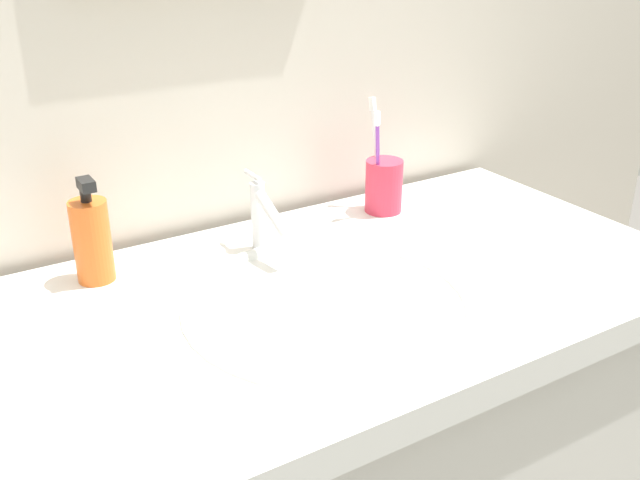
{
  "coord_description": "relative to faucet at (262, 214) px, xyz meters",
  "views": [
    {
      "loc": [
        -0.47,
        -0.81,
        1.34
      ],
      "look_at": [
        0.02,
        -0.01,
        0.91
      ],
      "focal_mm": 41.14,
      "sensor_mm": 36.0,
      "label": 1
    }
  ],
  "objects": [
    {
      "name": "toothbrush_purple",
      "position": [
        0.25,
        0.03,
        0.05
      ],
      "size": [
        0.03,
        0.02,
        0.19
      ],
      "color": "purple",
      "rests_on": "toothbrush_cup"
    },
    {
      "name": "tiled_wall_back",
      "position": [
        -0.02,
        0.17,
        0.31
      ],
      "size": [
        2.44,
        0.04,
        2.4
      ],
      "primitive_type": "cube",
      "color": "beige",
      "rests_on": "ground"
    },
    {
      "name": "soap_dispenser",
      "position": [
        -0.26,
        0.05,
        -0.0
      ],
      "size": [
        0.06,
        0.06,
        0.17
      ],
      "color": "orange",
      "rests_on": "vanity_counter"
    },
    {
      "name": "sink_basin",
      "position": [
        -0.0,
        -0.21,
        -0.1
      ],
      "size": [
        0.43,
        0.43,
        0.09
      ],
      "color": "white",
      "rests_on": "vanity_counter"
    },
    {
      "name": "faucet",
      "position": [
        0.0,
        0.0,
        0.0
      ],
      "size": [
        0.02,
        0.14,
        0.13
      ],
      "color": "silver",
      "rests_on": "sink_basin"
    },
    {
      "name": "toothbrush_cup",
      "position": [
        0.27,
        0.04,
        -0.02
      ],
      "size": [
        0.07,
        0.07,
        0.1
      ],
      "primitive_type": "cylinder",
      "color": "#D8334C",
      "rests_on": "vanity_counter"
    },
    {
      "name": "toothbrush_white",
      "position": [
        0.28,
        0.08,
        0.05
      ],
      "size": [
        0.01,
        0.05,
        0.2
      ],
      "color": "white",
      "rests_on": "toothbrush_cup"
    }
  ]
}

